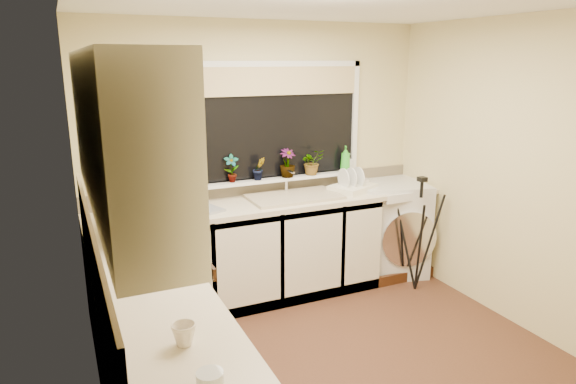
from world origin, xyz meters
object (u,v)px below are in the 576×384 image
(cup_back, at_px, (364,183))
(plant_b, at_px, (259,169))
(steel_jar, at_px, (143,279))
(soap_bottle_clear, at_px, (348,162))
(plant_c, at_px, (287,163))
(microwave, at_px, (137,215))
(plant_d, at_px, (312,162))
(cup_left, at_px, (184,334))
(washing_machine, at_px, (389,227))
(laptop, at_px, (195,203))
(dish_rack, at_px, (353,188))
(soap_bottle_green, at_px, (345,159))
(plant_a, at_px, (232,168))
(kettle, at_px, (141,241))
(tripod, at_px, (418,235))

(cup_back, bearing_deg, plant_b, 172.27)
(steel_jar, xyz_separation_m, cup_back, (2.33, 1.41, -0.00))
(soap_bottle_clear, bearing_deg, plant_c, -178.82)
(microwave, distance_m, plant_c, 1.60)
(plant_b, distance_m, plant_d, 0.54)
(cup_left, bearing_deg, microwave, 88.58)
(steel_jar, distance_m, cup_back, 2.72)
(washing_machine, bearing_deg, steel_jar, -138.18)
(laptop, height_order, microwave, microwave)
(cup_back, bearing_deg, dish_rack, -158.36)
(microwave, height_order, soap_bottle_clear, soap_bottle_clear)
(soap_bottle_green, distance_m, cup_left, 3.08)
(plant_b, bearing_deg, washing_machine, -7.58)
(steel_jar, height_order, soap_bottle_clear, soap_bottle_clear)
(microwave, relative_size, soap_bottle_clear, 3.09)
(plant_a, xyz_separation_m, plant_b, (0.26, -0.01, -0.02))
(dish_rack, bearing_deg, plant_a, 146.22)
(laptop, bearing_deg, kettle, -142.51)
(plant_b, xyz_separation_m, cup_left, (-1.22, -2.22, -0.20))
(plant_c, bearing_deg, cup_back, -10.47)
(washing_machine, distance_m, plant_d, 1.07)
(kettle, height_order, plant_d, plant_d)
(plant_d, bearing_deg, tripod, -40.48)
(kettle, distance_m, plant_c, 1.84)
(soap_bottle_clear, relative_size, cup_left, 1.61)
(dish_rack, xyz_separation_m, microwave, (-2.04, -0.44, 0.12))
(microwave, bearing_deg, plant_c, -73.06)
(plant_b, relative_size, cup_left, 1.95)
(washing_machine, bearing_deg, tripod, -77.88)
(tripod, height_order, microwave, microwave)
(plant_a, distance_m, plant_d, 0.79)
(washing_machine, relative_size, cup_left, 8.64)
(laptop, distance_m, dish_rack, 1.52)
(dish_rack, relative_size, plant_d, 1.69)
(steel_jar, height_order, plant_b, plant_b)
(washing_machine, height_order, soap_bottle_clear, soap_bottle_clear)
(tripod, xyz_separation_m, cup_back, (-0.27, 0.52, 0.40))
(dish_rack, bearing_deg, plant_c, 137.77)
(cup_left, bearing_deg, plant_b, 61.24)
(soap_bottle_green, bearing_deg, plant_a, 179.32)
(soap_bottle_green, bearing_deg, plant_c, -179.95)
(steel_jar, distance_m, soap_bottle_clear, 2.73)
(plant_c, xyz_separation_m, plant_d, (0.26, 0.00, -0.01))
(steel_jar, bearing_deg, plant_c, 44.71)
(kettle, relative_size, steel_jar, 1.95)
(soap_bottle_clear, bearing_deg, laptop, -171.74)
(steel_jar, distance_m, plant_d, 2.41)
(plant_c, relative_size, plant_d, 1.09)
(microwave, relative_size, plant_d, 2.21)
(kettle, relative_size, plant_d, 0.79)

